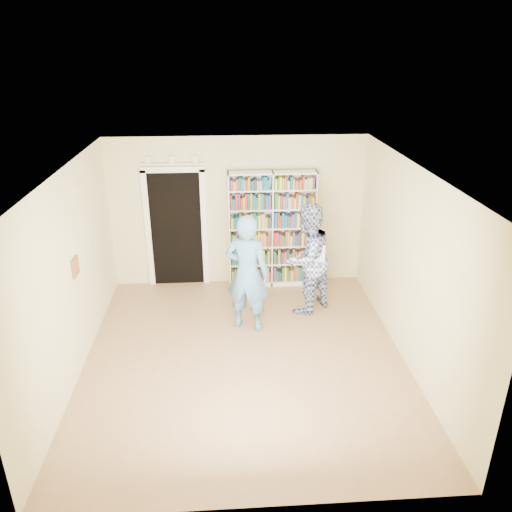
{
  "coord_description": "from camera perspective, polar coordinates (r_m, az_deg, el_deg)",
  "views": [
    {
      "loc": [
        -0.24,
        -5.96,
        4.15
      ],
      "look_at": [
        0.22,
        0.9,
        1.19
      ],
      "focal_mm": 35.0,
      "sensor_mm": 36.0,
      "label": 1
    }
  ],
  "objects": [
    {
      "name": "wall_left",
      "position": [
        6.88,
        -20.46,
        -2.24
      ],
      "size": [
        0.0,
        5.0,
        5.0
      ],
      "primitive_type": "plane",
      "rotation": [
        1.57,
        0.0,
        1.57
      ],
      "color": "#F6E9AA",
      "rests_on": "floor"
    },
    {
      "name": "bookshelf",
      "position": [
        8.9,
        1.82,
        3.06
      ],
      "size": [
        1.54,
        0.29,
        2.12
      ],
      "rotation": [
        0.0,
        0.0,
        0.23
      ],
      "color": "white",
      "rests_on": "floor"
    },
    {
      "name": "floor",
      "position": [
        7.27,
        -1.29,
        -11.51
      ],
      "size": [
        5.0,
        5.0,
        0.0
      ],
      "primitive_type": "plane",
      "color": "#A0724D",
      "rests_on": "ground"
    },
    {
      "name": "ceiling",
      "position": [
        6.14,
        -1.52,
        9.66
      ],
      "size": [
        5.0,
        5.0,
        0.0
      ],
      "primitive_type": "plane",
      "rotation": [
        3.14,
        0.0,
        0.0
      ],
      "color": "white",
      "rests_on": "wall_back"
    },
    {
      "name": "wall_right",
      "position": [
        7.04,
        17.24,
        -1.23
      ],
      "size": [
        0.0,
        5.0,
        5.0
      ],
      "primitive_type": "plane",
      "rotation": [
        1.57,
        0.0,
        -1.57
      ],
      "color": "#F6E9AA",
      "rests_on": "floor"
    },
    {
      "name": "wall_art",
      "position": [
        7.03,
        -19.94,
        -1.17
      ],
      "size": [
        0.03,
        0.25,
        0.25
      ],
      "primitive_type": "cube",
      "color": "maroon",
      "rests_on": "wall_left"
    },
    {
      "name": "doorway",
      "position": [
        8.99,
        -9.13,
        3.72
      ],
      "size": [
        1.1,
        0.08,
        2.43
      ],
      "color": "black",
      "rests_on": "floor"
    },
    {
      "name": "wall_back",
      "position": [
        8.91,
        -2.11,
        5.0
      ],
      "size": [
        4.5,
        0.0,
        4.5
      ],
      "primitive_type": "plane",
      "rotation": [
        1.57,
        0.0,
        0.0
      ],
      "color": "#F6E9AA",
      "rests_on": "floor"
    },
    {
      "name": "paper_sheet",
      "position": [
        7.85,
        7.07,
        0.13
      ],
      "size": [
        0.23,
        0.01,
        0.32
      ],
      "primitive_type": "cube",
      "rotation": [
        0.0,
        0.0,
        -0.0
      ],
      "color": "white",
      "rests_on": "man_plaid"
    },
    {
      "name": "man_blue",
      "position": [
        7.52,
        -1.01,
        -2.01
      ],
      "size": [
        0.79,
        0.66,
        1.86
      ],
      "primitive_type": "imported",
      "rotation": [
        0.0,
        0.0,
        2.78
      ],
      "color": "#5085B3",
      "rests_on": "floor"
    },
    {
      "name": "man_plaid",
      "position": [
        8.08,
        5.86,
        -0.35
      ],
      "size": [
        1.13,
        1.11,
        1.84
      ],
      "primitive_type": "imported",
      "rotation": [
        0.0,
        0.0,
        3.82
      ],
      "color": "navy",
      "rests_on": "floor"
    }
  ]
}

